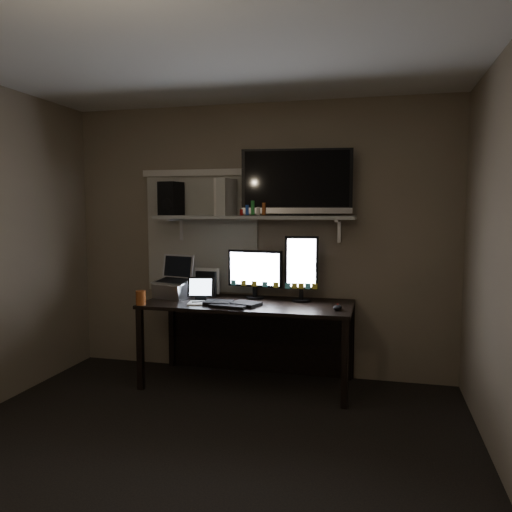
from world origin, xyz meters
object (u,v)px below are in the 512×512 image
(desk, at_px, (251,319))
(cup, at_px, (141,298))
(tablet, at_px, (201,288))
(tv, at_px, (297,183))
(keyboard, at_px, (232,303))
(laptop, at_px, (173,277))
(speaker, at_px, (171,199))
(monitor_landscape, at_px, (255,274))
(monitor_portrait, at_px, (301,268))
(game_console, at_px, (225,197))
(mouse, at_px, (338,308))

(desk, height_order, cup, cup)
(tablet, bearing_deg, cup, -151.16)
(tablet, xyz_separation_m, tv, (0.83, 0.17, 0.93))
(keyboard, xyz_separation_m, tv, (0.49, 0.34, 1.02))
(laptop, distance_m, speaker, 0.74)
(monitor_landscape, relative_size, monitor_portrait, 0.87)
(desk, xyz_separation_m, tv, (0.39, 0.07, 1.21))
(tv, relative_size, speaker, 3.09)
(desk, xyz_separation_m, monitor_landscape, (0.02, 0.08, 0.40))
(tablet, bearing_deg, speaker, 139.78)
(tablet, height_order, laptop, laptop)
(monitor_landscape, bearing_deg, desk, -94.92)
(keyboard, relative_size, tablet, 2.03)
(cup, bearing_deg, desk, 27.49)
(monitor_portrait, xyz_separation_m, tv, (-0.05, 0.03, 0.75))
(laptop, bearing_deg, game_console, 26.59)
(desk, relative_size, speaker, 5.80)
(monitor_landscape, xyz_separation_m, tablet, (-0.45, -0.18, -0.12))
(monitor_landscape, height_order, tablet, monitor_landscape)
(game_console, distance_m, speaker, 0.55)
(cup, bearing_deg, keyboard, 13.06)
(laptop, bearing_deg, speaker, 129.51)
(monitor_portrait, relative_size, laptop, 1.54)
(monitor_portrait, xyz_separation_m, mouse, (0.34, -0.30, -0.27))
(laptop, bearing_deg, keyboard, -4.97)
(monitor_landscape, distance_m, mouse, 0.86)
(desk, relative_size, monitor_landscape, 3.52)
(cup, bearing_deg, laptop, 71.33)
(game_console, bearing_deg, mouse, -6.24)
(monitor_portrait, distance_m, tablet, 0.91)
(mouse, bearing_deg, tv, 146.23)
(desk, relative_size, monitor_portrait, 3.08)
(tablet, bearing_deg, tv, 0.91)
(desk, distance_m, monitor_landscape, 0.41)
(tv, xyz_separation_m, speaker, (-1.19, 0.04, -0.13))
(game_console, bearing_deg, tv, 12.31)
(keyboard, bearing_deg, desk, 78.12)
(mouse, distance_m, tablet, 1.23)
(laptop, height_order, game_console, game_console)
(monitor_portrait, height_order, speaker, speaker)
(desk, bearing_deg, mouse, -18.55)
(tv, bearing_deg, keyboard, -152.08)
(tv, distance_m, speaker, 1.20)
(speaker, bearing_deg, monitor_landscape, 6.31)
(mouse, distance_m, game_console, 1.40)
(laptop, distance_m, tv, 1.40)
(tv, bearing_deg, laptop, 179.82)
(keyboard, height_order, tv, tv)
(desk, distance_m, laptop, 0.81)
(desk, xyz_separation_m, tablet, (-0.44, -0.10, 0.28))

